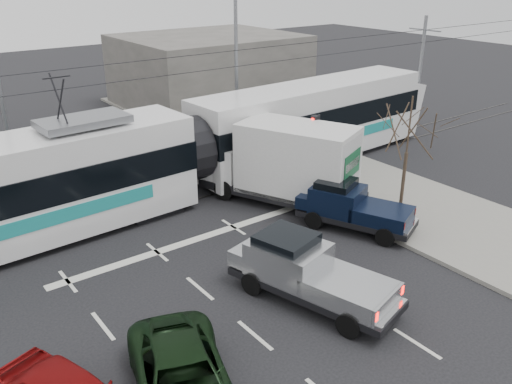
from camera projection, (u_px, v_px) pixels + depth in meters
ground at (300, 314)px, 16.34m from camera, size 120.00×120.00×0.00m
sidewalk_right at (473, 230)px, 21.28m from camera, size 6.00×60.00×0.15m
rails at (150, 204)px, 23.71m from camera, size 60.00×1.60×0.03m
building_right at (209, 70)px, 39.67m from camera, size 12.00×10.00×5.00m
bare_tree at (409, 131)px, 20.89m from camera, size 2.40×2.40×5.00m
traffic_signal at (316, 137)px, 23.63m from camera, size 0.44×0.44×3.60m
street_lamp_near at (233, 58)px, 28.69m from camera, size 2.38×0.25×9.00m
catenary at (142, 119)px, 22.20m from camera, size 60.00×0.20×7.00m
tram at (188, 151)px, 23.83m from camera, size 29.64×4.49×6.03m
silver_pickup at (305, 270)px, 16.80m from camera, size 3.21×5.76×1.99m
box_truck at (284, 164)px, 23.34m from camera, size 5.09×7.54×3.58m
navy_pickup at (350, 206)px, 21.33m from camera, size 3.32×4.84×1.92m
green_car at (183, 380)px, 12.81m from camera, size 3.68×5.30×1.35m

